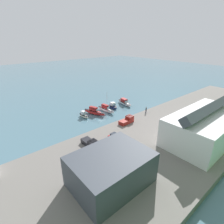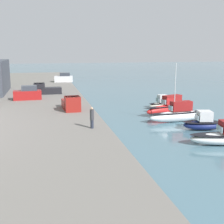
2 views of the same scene
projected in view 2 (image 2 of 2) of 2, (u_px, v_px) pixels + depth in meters
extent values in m
plane|color=slate|center=(170.00, 117.00, 43.43)|extent=(320.00, 320.00, 0.00)
cube|color=slate|center=(6.00, 77.00, 55.69)|extent=(12.37, 0.10, 3.42)
cube|color=#8CA5B2|center=(219.00, 129.00, 30.97)|extent=(1.43, 0.34, 0.60)
ellipsoid|color=navy|center=(202.00, 125.00, 37.01)|extent=(2.97, 4.83, 1.07)
ellipsoid|color=black|center=(202.00, 122.00, 36.93)|extent=(3.07, 4.94, 0.12)
cube|color=silver|center=(205.00, 116.00, 36.79)|extent=(1.88, 1.86, 1.17)
cube|color=#8CA5B2|center=(197.00, 117.00, 36.80)|extent=(1.44, 0.38, 0.58)
cube|color=black|center=(220.00, 123.00, 37.01)|extent=(0.41, 0.34, 0.56)
ellipsoid|color=white|center=(178.00, 116.00, 40.92)|extent=(2.22, 8.17, 1.43)
ellipsoid|color=black|center=(178.00, 112.00, 40.82)|extent=(2.30, 8.34, 0.12)
cube|color=maroon|center=(181.00, 106.00, 40.77)|extent=(1.36, 2.92, 1.26)
cube|color=#8CA5B2|center=(170.00, 108.00, 40.34)|extent=(0.98, 0.19, 0.63)
cylinder|color=silver|center=(175.00, 87.00, 39.96)|extent=(0.10, 0.10, 6.22)
ellipsoid|color=red|center=(169.00, 109.00, 45.41)|extent=(4.20, 8.39, 1.50)
ellipsoid|color=black|center=(170.00, 106.00, 45.31)|extent=(4.32, 8.56, 0.12)
cube|color=maroon|center=(172.00, 100.00, 45.35)|extent=(2.02, 3.13, 1.28)
cube|color=#8CA5B2|center=(164.00, 102.00, 44.55)|extent=(0.96, 0.43, 0.64)
cube|color=black|center=(189.00, 105.00, 47.43)|extent=(0.43, 0.39, 0.56)
ellipsoid|color=white|center=(161.00, 105.00, 49.52)|extent=(1.96, 4.21, 1.07)
ellipsoid|color=black|center=(161.00, 103.00, 49.44)|extent=(2.03, 4.30, 0.12)
cube|color=silver|center=(163.00, 98.00, 49.36)|extent=(1.29, 1.54, 1.17)
cube|color=#8CA5B2|center=(158.00, 100.00, 49.12)|extent=(1.03, 0.21, 0.58)
cube|color=black|center=(172.00, 103.00, 50.08)|extent=(0.39, 0.32, 0.56)
cube|color=silver|center=(64.00, 79.00, 73.12)|extent=(2.21, 4.36, 1.40)
cube|color=#333842|center=(65.00, 74.00, 72.94)|extent=(1.75, 2.45, 0.76)
cube|color=maroon|center=(27.00, 95.00, 48.30)|extent=(2.08, 4.31, 1.40)
cube|color=#333842|center=(29.00, 88.00, 48.16)|extent=(1.68, 2.41, 0.76)
cube|color=maroon|center=(70.00, 104.00, 41.33)|extent=(3.61, 2.18, 1.10)
cube|color=maroon|center=(73.00, 104.00, 39.33)|extent=(1.99, 1.99, 1.90)
cube|color=#2D333D|center=(72.00, 98.00, 39.19)|extent=(1.71, 1.88, 0.50)
cube|color=black|center=(51.00, 91.00, 54.43)|extent=(2.02, 3.52, 1.10)
cube|color=black|center=(39.00, 89.00, 53.94)|extent=(1.91, 1.90, 1.90)
cube|color=#2D333D|center=(39.00, 85.00, 53.79)|extent=(1.81, 1.63, 0.50)
cylinder|color=#232838|center=(92.00, 124.00, 31.10)|extent=(0.32, 0.32, 0.85)
cylinder|color=#333338|center=(92.00, 115.00, 30.91)|extent=(0.40, 0.40, 1.05)
sphere|color=tan|center=(92.00, 108.00, 30.78)|extent=(0.24, 0.24, 0.24)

